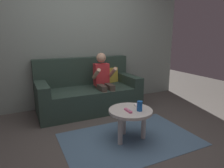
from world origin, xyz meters
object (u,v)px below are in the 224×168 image
object	(u,v)px
person_seated_on_couch	(103,79)
game_remote_white_center	(137,106)
soda_can	(140,106)
game_remote_pink_near_edge	(128,111)
coffee_table	(130,115)
couch	(88,92)

from	to	relation	value
person_seated_on_couch	game_remote_white_center	bearing A→B (deg)	-88.76
game_remote_white_center	soda_can	xyz separation A→B (m)	(-0.05, -0.14, 0.05)
game_remote_pink_near_edge	person_seated_on_couch	bearing A→B (deg)	81.92
person_seated_on_couch	soda_can	world-z (taller)	person_seated_on_couch
game_remote_pink_near_edge	game_remote_white_center	size ratio (longest dim) A/B	0.97
coffee_table	game_remote_pink_near_edge	world-z (taller)	game_remote_pink_near_edge
game_remote_white_center	soda_can	bearing A→B (deg)	-108.51
person_seated_on_couch	game_remote_white_center	xyz separation A→B (m)	(0.02, -1.03, -0.15)
couch	soda_can	distance (m)	1.38
game_remote_pink_near_edge	couch	bearing A→B (deg)	92.33
soda_can	coffee_table	bearing A→B (deg)	130.39
couch	person_seated_on_couch	distance (m)	0.39
person_seated_on_couch	game_remote_white_center	distance (m)	1.04
soda_can	game_remote_pink_near_edge	bearing A→B (deg)	164.26
couch	game_remote_pink_near_edge	bearing A→B (deg)	-87.67
person_seated_on_couch	game_remote_pink_near_edge	size ratio (longest dim) A/B	7.21
couch	person_seated_on_couch	world-z (taller)	person_seated_on_couch
game_remote_pink_near_edge	soda_can	xyz separation A→B (m)	(0.14, -0.04, 0.05)
coffee_table	soda_can	size ratio (longest dim) A/B	4.44
game_remote_pink_near_edge	soda_can	distance (m)	0.15
couch	coffee_table	size ratio (longest dim) A/B	3.23
couch	game_remote_white_center	xyz separation A→B (m)	(0.24, -1.22, 0.11)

